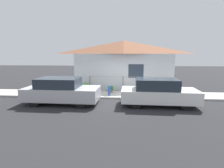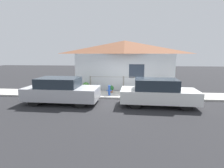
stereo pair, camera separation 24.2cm
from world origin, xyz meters
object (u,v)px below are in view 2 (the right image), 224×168
(potted_plant_by_fence, at_px, (86,86))
(car_left, at_px, (61,91))
(car_right, at_px, (158,93))
(fire_hydrant, at_px, (109,90))
(potted_plant_near_hydrant, at_px, (111,88))

(potted_plant_by_fence, bearing_deg, car_left, -105.10)
(car_right, height_order, fire_hydrant, car_right)
(potted_plant_near_hydrant, bearing_deg, car_right, -43.05)
(potted_plant_near_hydrant, bearing_deg, potted_plant_by_fence, 175.17)
(car_right, distance_m, potted_plant_by_fence, 5.40)
(car_left, height_order, potted_plant_near_hydrant, car_left)
(fire_hydrant, height_order, potted_plant_near_hydrant, fire_hydrant)
(car_right, xyz_separation_m, fire_hydrant, (-2.83, 1.72, -0.27))
(car_left, bearing_deg, fire_hydrant, 35.36)
(potted_plant_near_hydrant, distance_m, potted_plant_by_fence, 1.86)
(car_right, distance_m, fire_hydrant, 3.32)
(car_left, height_order, potted_plant_by_fence, car_left)
(car_left, height_order, car_right, car_right)
(car_right, height_order, potted_plant_near_hydrant, car_right)
(car_left, relative_size, fire_hydrant, 6.11)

